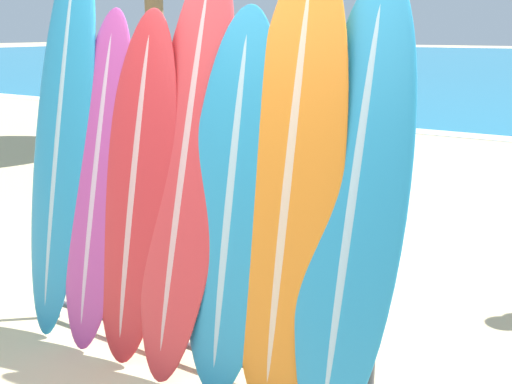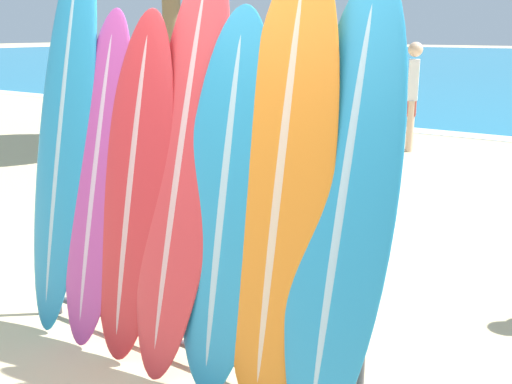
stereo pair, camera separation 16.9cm
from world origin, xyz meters
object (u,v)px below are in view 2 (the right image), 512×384
Objects in this scene: person_mid_beach at (324,97)px; person_far_left at (413,92)px; surfboard_slot_0 at (64,136)px; person_far_right at (380,117)px; surfboard_slot_2 at (134,188)px; surfboard_slot_6 at (343,211)px; surfboard_slot_1 at (98,180)px; surfboard_slot_3 at (181,170)px; surfboard_slot_5 at (281,190)px; surfboard_slot_4 at (225,205)px; surfboard_rack at (181,290)px.

person_far_left is (1.02, 1.14, 0.04)m from person_mid_beach.
surfboard_slot_0 is 4.45m from person_far_right.
surfboard_slot_2 reaches higher than person_far_right.
surfboard_slot_6 is 1.27× the size of person_far_left.
person_far_right is (0.04, 4.46, -0.12)m from surfboard_slot_1.
surfboard_slot_3 is 7.24m from person_far_left.
surfboard_slot_6 is (0.35, 0.01, -0.05)m from surfboard_slot_5.
surfboard_slot_6 is at bearing 0.84° from surfboard_slot_5.
surfboard_slot_0 is 1.08× the size of surfboard_slot_3.
surfboard_slot_2 is 0.37m from surfboard_slot_3.
surfboard_slot_4 is 1.18× the size of person_far_left.
surfboard_slot_1 reaches higher than person_mid_beach.
surfboard_slot_0 reaches higher than surfboard_rack.
surfboard_slot_3 is at bearing 179.34° from surfboard_slot_6.
surfboard_slot_6 is 6.82m from person_mid_beach.
surfboard_slot_6 reaches higher than surfboard_slot_2.
person_mid_beach is at bearing -59.62° from person_far_left.
person_mid_beach is at bearing 115.67° from surfboard_slot_5.
surfboard_slot_0 is 1.51× the size of person_mid_beach.
surfboard_slot_1 is 0.68m from surfboard_slot_3.
person_far_right is (-1.29, 4.44, -0.25)m from surfboard_slot_5.
surfboard_slot_3 is at bearing -8.25° from person_far_left.
surfboard_rack is at bearing -81.91° from surfboard_slot_3.
person_far_left is (-0.53, 7.17, -0.08)m from surfboard_slot_1.
surfboard_rack is 7.30m from person_far_left.
surfboard_slot_2 is 6.33m from person_mid_beach.
surfboard_slot_0 is at bearing -33.68° from person_far_right.
surfboard_rack is 1.30m from surfboard_slot_0.
surfboard_slot_6 reaches higher than person_far_right.
surfboard_rack is at bearing -3.07° from surfboard_slot_0.
surfboard_slot_6 is at bearing -8.37° from person_far_right.
surfboard_slot_5 reaches higher than surfboard_slot_1.
surfboard_slot_1 is at bearing 179.92° from surfboard_slot_4.
surfboard_slot_5 reaches higher than person_far_left.
surfboard_slot_1 is at bearing -179.02° from surfboard_slot_5.
person_far_left is (-1.20, 7.19, 0.49)m from surfboard_rack.
surfboard_slot_5 is (0.66, 0.04, 0.70)m from surfboard_rack.
person_far_right is (0.39, 4.42, -0.36)m from surfboard_slot_0.
surfboard_slot_3 is 1.13× the size of surfboard_slot_4.
surfboard_slot_1 is (0.34, -0.04, -0.24)m from surfboard_slot_0.
surfboard_slot_4 reaches higher than surfboard_rack.
surfboard_slot_0 reaches higher than person_far_left.
surfboard_slot_5 is (0.67, -0.02, -0.01)m from surfboard_slot_3.
surfboard_rack is at bearing 124.29° from person_mid_beach.
surfboard_slot_1 is at bearing -179.05° from surfboard_slot_6.
person_far_left is (-0.85, 7.18, -0.08)m from surfboard_slot_2.
surfboard_slot_1 is 0.89× the size of surfboard_slot_5.
surfboard_slot_2 is 0.89× the size of surfboard_slot_5.
surfboard_rack is at bearing -178.07° from surfboard_slot_4.
surfboard_slot_4 is 6.55m from person_mid_beach.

